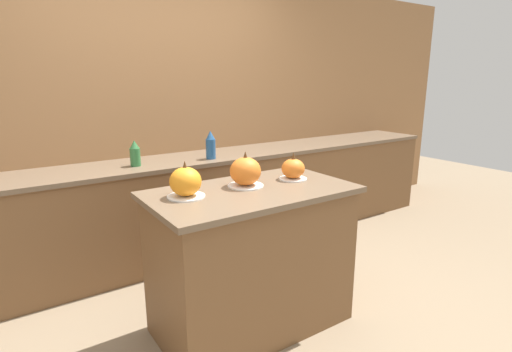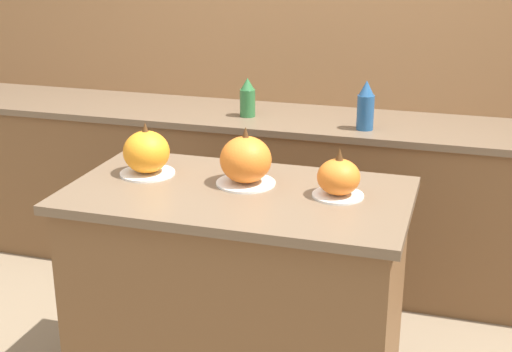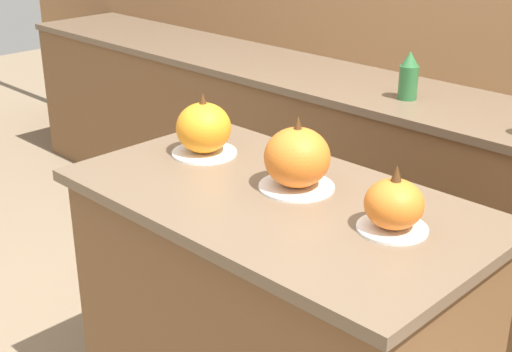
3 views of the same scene
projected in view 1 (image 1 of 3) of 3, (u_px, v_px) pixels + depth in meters
The scene contains 9 objects.
ground_plane at pixel (252, 324), 2.62m from camera, with size 12.00×12.00×0.00m, color #847056.
wall_back at pixel (156, 114), 3.57m from camera, with size 8.00×0.06×2.50m.
kitchen_island at pixel (252, 259), 2.51m from camera, with size 1.25×0.70×0.92m.
back_counter at pixel (175, 209), 3.50m from camera, with size 6.00×0.60×0.89m.
pumpkin_cake_left at pixel (186, 182), 2.23m from camera, with size 0.21×0.21×0.21m.
pumpkin_cake_center at pixel (245, 172), 2.45m from camera, with size 0.22×0.22×0.22m.
pumpkin_cake_right at pixel (293, 169), 2.62m from camera, with size 0.18×0.18×0.18m.
bottle_tall at pixel (211, 145), 3.42m from camera, with size 0.08×0.08×0.24m.
bottle_short at pixel (135, 154), 3.14m from camera, with size 0.08×0.08×0.20m.
Camera 1 is at (-1.27, -1.93, 1.58)m, focal length 28.00 mm.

